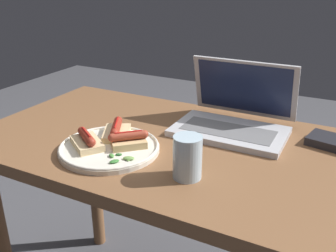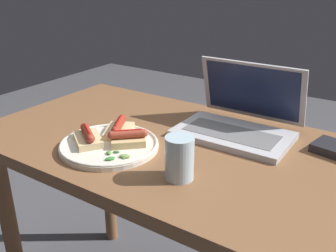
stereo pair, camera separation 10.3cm
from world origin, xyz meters
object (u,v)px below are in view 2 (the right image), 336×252
object	(u,v)px
laptop	(238,121)
external_drive	(336,149)
drinking_glass	(179,158)
plate	(109,145)

from	to	relation	value
laptop	external_drive	size ratio (longest dim) A/B	2.61
laptop	drinking_glass	size ratio (longest dim) A/B	3.14
laptop	plate	distance (m)	0.39
laptop	external_drive	distance (m)	0.28
laptop	external_drive	bearing A→B (deg)	4.53
laptop	plate	world-z (taller)	laptop
laptop	plate	size ratio (longest dim) A/B	1.21
drinking_glass	external_drive	xyz separation A→B (m)	(0.28, 0.34, -0.04)
external_drive	laptop	bearing A→B (deg)	-163.94
external_drive	drinking_glass	bearing A→B (deg)	-117.85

